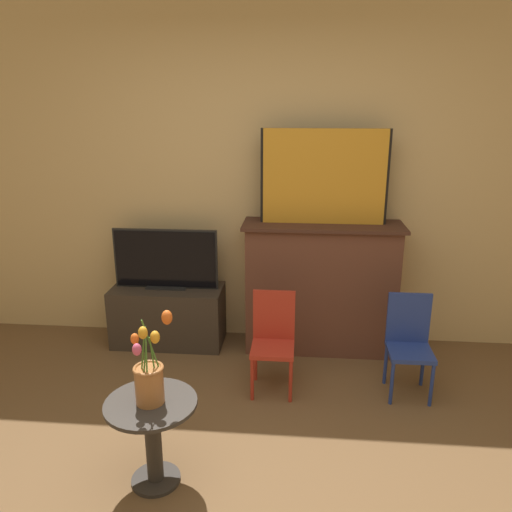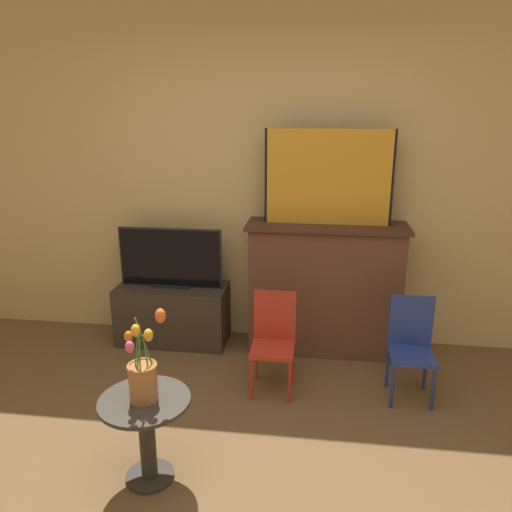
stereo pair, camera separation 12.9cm
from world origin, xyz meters
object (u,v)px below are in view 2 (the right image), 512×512
(chair_blue, at_px, (411,343))
(vase_tulips, at_px, (143,374))
(tv_monitor, at_px, (170,259))
(painting, at_px, (328,177))
(chair_red, at_px, (274,337))

(chair_blue, xyz_separation_m, vase_tulips, (-1.47, -1.01, 0.24))
(tv_monitor, bearing_deg, vase_tulips, -77.96)
(painting, relative_size, vase_tulips, 1.97)
(painting, xyz_separation_m, tv_monitor, (-1.22, -0.03, -0.67))
(painting, relative_size, tv_monitor, 1.13)
(tv_monitor, height_order, vase_tulips, tv_monitor)
(painting, distance_m, chair_blue, 1.30)
(tv_monitor, bearing_deg, chair_red, -34.16)
(painting, bearing_deg, chair_red, -117.54)
(chair_red, height_order, chair_blue, same)
(painting, bearing_deg, tv_monitor, -178.62)
(tv_monitor, distance_m, vase_tulips, 1.62)
(painting, xyz_separation_m, chair_red, (-0.33, -0.63, -1.00))
(painting, relative_size, chair_red, 1.38)
(painting, xyz_separation_m, vase_tulips, (-0.88, -1.61, -0.76))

